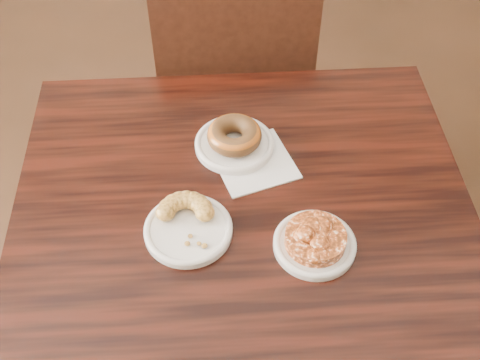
{
  "coord_description": "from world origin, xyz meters",
  "views": [
    {
      "loc": [
        -0.17,
        -0.54,
        1.6
      ],
      "look_at": [
        -0.18,
        0.17,
        0.8
      ],
      "focal_mm": 45.0,
      "sensor_mm": 36.0,
      "label": 1
    }
  ],
  "objects_px": {
    "glazed_donut": "(234,135)",
    "cruller_fragment": "(188,223)",
    "chair_far": "(227,90)",
    "apple_fritter": "(316,237)",
    "cafe_table": "(244,324)"
  },
  "relations": [
    {
      "from": "apple_fritter",
      "to": "cruller_fragment",
      "type": "xyz_separation_m",
      "value": [
        -0.22,
        0.03,
        -0.0
      ]
    },
    {
      "from": "cafe_table",
      "to": "glazed_donut",
      "type": "bearing_deg",
      "value": 92.4
    },
    {
      "from": "glazed_donut",
      "to": "cruller_fragment",
      "type": "xyz_separation_m",
      "value": [
        -0.08,
        -0.21,
        -0.01
      ]
    },
    {
      "from": "cafe_table",
      "to": "glazed_donut",
      "type": "height_order",
      "value": "glazed_donut"
    },
    {
      "from": "glazed_donut",
      "to": "cruller_fragment",
      "type": "bearing_deg",
      "value": -110.49
    },
    {
      "from": "cruller_fragment",
      "to": "glazed_donut",
      "type": "bearing_deg",
      "value": 69.51
    },
    {
      "from": "cruller_fragment",
      "to": "apple_fritter",
      "type": "bearing_deg",
      "value": -7.57
    },
    {
      "from": "glazed_donut",
      "to": "apple_fritter",
      "type": "relative_size",
      "value": 0.77
    },
    {
      "from": "cafe_table",
      "to": "cruller_fragment",
      "type": "distance_m",
      "value": 0.42
    },
    {
      "from": "cafe_table",
      "to": "cruller_fragment",
      "type": "bearing_deg",
      "value": -171.68
    },
    {
      "from": "chair_far",
      "to": "apple_fritter",
      "type": "distance_m",
      "value": 0.85
    },
    {
      "from": "cafe_table",
      "to": "cruller_fragment",
      "type": "height_order",
      "value": "cruller_fragment"
    },
    {
      "from": "chair_far",
      "to": "glazed_donut",
      "type": "height_order",
      "value": "chair_far"
    },
    {
      "from": "chair_far",
      "to": "glazed_donut",
      "type": "xyz_separation_m",
      "value": [
        0.03,
        -0.53,
        0.33
      ]
    },
    {
      "from": "cafe_table",
      "to": "glazed_donut",
      "type": "distance_m",
      "value": 0.45
    }
  ]
}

